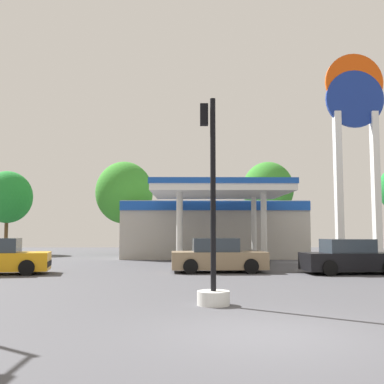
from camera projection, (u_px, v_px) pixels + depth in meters
ground_plane at (269, 334)px, 8.29m from camera, size 90.00×90.00×0.00m
gas_station at (214, 226)px, 32.09m from camera, size 12.52×12.53×4.59m
station_pole_sign at (356, 130)px, 28.25m from camera, size 3.57×0.56×12.86m
car_0 at (350, 258)px, 20.20m from camera, size 4.34×2.17×1.51m
car_3 at (218, 257)px, 20.97m from camera, size 4.37×2.11×1.54m
traffic_signal_0 at (212, 253)px, 11.68m from camera, size 0.83×0.83×5.30m
tree_0 at (7, 197)px, 37.65m from camera, size 4.01×4.01×6.78m
tree_1 at (124, 193)px, 37.34m from camera, size 4.63×4.63×7.50m
tree_2 at (268, 189)px, 39.02m from camera, size 4.32×4.32×7.74m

